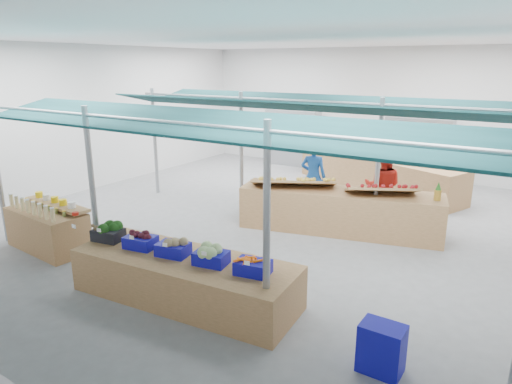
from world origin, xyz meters
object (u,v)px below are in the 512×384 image
at_px(bottle_shelf, 49,228).
at_px(vendor_left, 313,176).
at_px(fruit_counter, 339,211).
at_px(vendor_right, 383,186).
at_px(veg_counter, 185,278).
at_px(crate_stack, 381,348).

bearing_deg(bottle_shelf, vendor_left, 61.61).
bearing_deg(fruit_counter, vendor_right, 47.23).
bearing_deg(vendor_left, veg_counter, 79.60).
bearing_deg(bottle_shelf, crate_stack, 2.86).
xyz_separation_m(fruit_counter, vendor_right, (0.60, 1.10, 0.41)).
bearing_deg(bottle_shelf, fruit_counter, 46.52).
height_order(vendor_left, vendor_right, same).
bearing_deg(vendor_right, bottle_shelf, 31.32).
distance_m(crate_stack, vendor_right, 5.72).
height_order(veg_counter, vendor_right, vendor_right).
bearing_deg(vendor_right, veg_counter, 60.67).
distance_m(bottle_shelf, veg_counter, 3.71).
distance_m(fruit_counter, vendor_left, 1.68).
height_order(bottle_shelf, vendor_right, vendor_right).
height_order(bottle_shelf, crate_stack, bottle_shelf).
distance_m(bottle_shelf, vendor_right, 7.37).
xyz_separation_m(crate_stack, vendor_right, (-1.76, 5.41, 0.57)).
distance_m(bottle_shelf, crate_stack, 6.93).
bearing_deg(crate_stack, vendor_left, 123.36).
height_order(veg_counter, vendor_left, vendor_left).
bearing_deg(vendor_right, fruit_counter, 47.23).
bearing_deg(vendor_left, bottle_shelf, 43.21).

